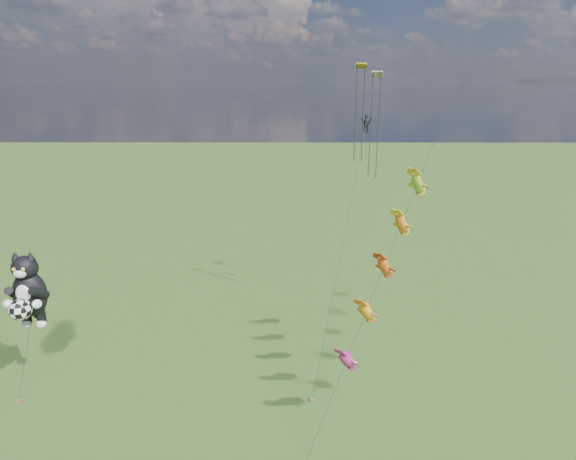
{
  "coord_description": "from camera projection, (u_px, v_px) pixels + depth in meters",
  "views": [
    {
      "loc": [
        14.09,
        -30.84,
        21.7
      ],
      "look_at": [
        13.86,
        6.49,
        10.16
      ],
      "focal_mm": 30.0,
      "sensor_mm": 36.0,
      "label": 1
    }
  ],
  "objects": [
    {
      "name": "ground",
      "position": [
        102.0,
        385.0,
        35.95
      ],
      "size": [
        300.0,
        300.0,
        0.0
      ],
      "primitive_type": "plane",
      "color": "#1D3C0F"
    },
    {
      "name": "parafoil_rig",
      "position": [
        366.0,
        121.0,
        41.94
      ],
      "size": [
        6.85,
        16.57,
        23.37
      ],
      "rotation": [
        0.0,
        0.0,
        -0.28
      ],
      "color": "brown",
      "rests_on": "ground"
    },
    {
      "name": "cat_kite_rig",
      "position": [
        27.0,
        291.0,
        34.32
      ],
      "size": [
        2.7,
        4.24,
        10.36
      ],
      "rotation": [
        0.0,
        0.0,
        -0.12
      ],
      "color": "brown",
      "rests_on": "ground"
    },
    {
      "name": "fish_windsock_rig",
      "position": [
        384.0,
        267.0,
        31.97
      ],
      "size": [
        9.87,
        12.7,
        17.63
      ],
      "rotation": [
        0.0,
        0.0,
        -0.33
      ],
      "color": "brown",
      "rests_on": "ground"
    }
  ]
}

